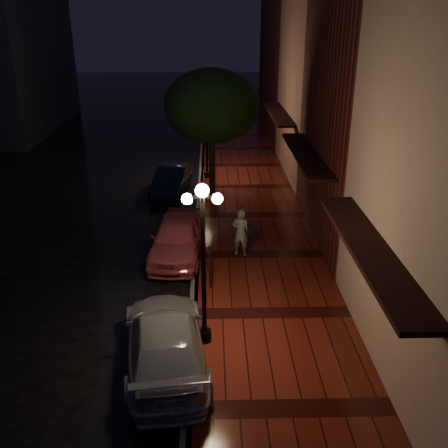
% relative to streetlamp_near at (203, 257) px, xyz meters
% --- Properties ---
extents(ground, '(120.00, 120.00, 0.00)m').
position_rel_streetlamp_near_xyz_m(ground, '(-0.35, 5.00, -2.60)').
color(ground, black).
rests_on(ground, ground).
extents(sidewalk, '(4.50, 60.00, 0.15)m').
position_rel_streetlamp_near_xyz_m(sidewalk, '(1.90, 5.00, -2.53)').
color(sidewalk, '#4B140D').
rests_on(sidewalk, ground).
extents(curb, '(0.25, 60.00, 0.15)m').
position_rel_streetlamp_near_xyz_m(curb, '(-0.35, 5.00, -2.53)').
color(curb, '#595451').
rests_on(curb, ground).
extents(storefront_mid, '(5.00, 8.00, 11.00)m').
position_rel_streetlamp_near_xyz_m(storefront_mid, '(6.65, 7.00, 2.90)').
color(storefront_mid, '#511914').
rests_on(storefront_mid, ground).
extents(storefront_far, '(5.00, 8.00, 9.00)m').
position_rel_streetlamp_near_xyz_m(storefront_far, '(6.65, 15.00, 1.90)').
color(storefront_far, '#8C5951').
rests_on(storefront_far, ground).
extents(storefront_extra, '(5.00, 12.00, 10.00)m').
position_rel_streetlamp_near_xyz_m(storefront_extra, '(6.65, 25.00, 2.40)').
color(storefront_extra, '#511914').
rests_on(storefront_extra, ground).
extents(streetlamp_near, '(0.96, 0.36, 4.31)m').
position_rel_streetlamp_near_xyz_m(streetlamp_near, '(0.00, 0.00, 0.00)').
color(streetlamp_near, black).
rests_on(streetlamp_near, sidewalk).
extents(streetlamp_far, '(0.96, 0.36, 4.31)m').
position_rel_streetlamp_near_xyz_m(streetlamp_far, '(0.00, 14.00, 0.00)').
color(streetlamp_far, black).
rests_on(streetlamp_far, sidewalk).
extents(street_tree, '(4.16, 4.16, 5.80)m').
position_rel_streetlamp_near_xyz_m(street_tree, '(0.26, 10.99, 1.64)').
color(street_tree, black).
rests_on(street_tree, sidewalk).
extents(pink_car, '(2.05, 4.44, 1.47)m').
position_rel_streetlamp_near_xyz_m(pink_car, '(-1.01, 5.26, -1.86)').
color(pink_car, '#CD545D').
rests_on(pink_car, ground).
extents(navy_car, '(1.90, 4.12, 1.31)m').
position_rel_streetlamp_near_xyz_m(navy_car, '(-1.71, 12.01, -1.94)').
color(navy_car, black).
rests_on(navy_car, ground).
extents(silver_car, '(2.55, 4.97, 1.38)m').
position_rel_streetlamp_near_xyz_m(silver_car, '(-0.95, -0.76, -1.91)').
color(silver_car, '#9B9AA1').
rests_on(silver_car, ground).
extents(woman_with_umbrella, '(0.99, 1.01, 2.38)m').
position_rel_streetlamp_near_xyz_m(woman_with_umbrella, '(1.22, 5.01, -0.88)').
color(woman_with_umbrella, silver).
rests_on(woman_with_umbrella, sidewalk).
extents(parking_meter, '(0.15, 0.13, 1.44)m').
position_rel_streetlamp_near_xyz_m(parking_meter, '(0.15, 2.75, -1.58)').
color(parking_meter, black).
rests_on(parking_meter, sidewalk).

